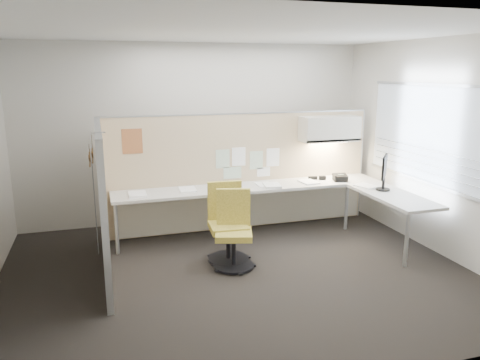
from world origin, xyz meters
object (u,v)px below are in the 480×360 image
object	(u,v)px
chair_left	(227,225)
phone	(340,178)
monitor	(384,171)
chair_right	(234,232)
desk	(276,195)

from	to	relation	value
chair_left	phone	bearing A→B (deg)	24.59
chair_left	phone	world-z (taller)	chair_left
chair_left	monitor	size ratio (longest dim) A/B	2.00
monitor	phone	world-z (taller)	monitor
chair_left	monitor	xyz separation A→B (m)	(2.30, 0.05, 0.56)
chair_right	phone	distance (m)	2.23
chair_left	chair_right	bearing A→B (deg)	-80.57
chair_left	phone	xyz separation A→B (m)	(2.00, 0.74, 0.32)
desk	chair_right	size ratio (longest dim) A/B	4.25
chair_left	phone	distance (m)	2.16
chair_left	phone	size ratio (longest dim) A/B	4.00
chair_left	desk	bearing A→B (deg)	41.03
monitor	phone	size ratio (longest dim) A/B	2.00
chair_left	chair_right	xyz separation A→B (m)	(0.02, -0.23, -0.02)
desk	phone	size ratio (longest dim) A/B	16.26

